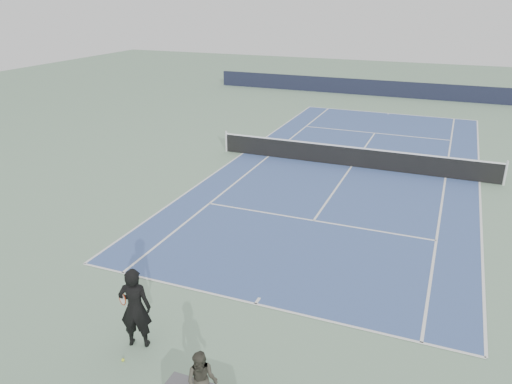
% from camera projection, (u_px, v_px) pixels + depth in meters
% --- Properties ---
extents(ground, '(80.00, 80.00, 0.00)m').
position_uv_depth(ground, '(352.00, 167.00, 23.10)').
color(ground, gray).
extents(court_surface, '(10.97, 23.77, 0.01)m').
position_uv_depth(court_surface, '(352.00, 166.00, 23.10)').
color(court_surface, '#3C558F').
rests_on(court_surface, ground).
extents(tennis_net, '(12.90, 0.10, 1.07)m').
position_uv_depth(tennis_net, '(352.00, 156.00, 22.92)').
color(tennis_net, silver).
rests_on(tennis_net, ground).
extents(windscreen_far, '(30.00, 0.25, 1.20)m').
position_uv_depth(windscreen_far, '(401.00, 90.00, 38.29)').
color(windscreen_far, black).
rests_on(windscreen_far, ground).
extents(tennis_player, '(0.89, 0.73, 1.97)m').
position_uv_depth(tennis_player, '(135.00, 308.00, 11.05)').
color(tennis_player, black).
rests_on(tennis_player, ground).
extents(tennis_ball, '(0.07, 0.07, 0.07)m').
position_uv_depth(tennis_ball, '(123.00, 360.00, 10.87)').
color(tennis_ball, '#D0E32E').
rests_on(tennis_ball, ground).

